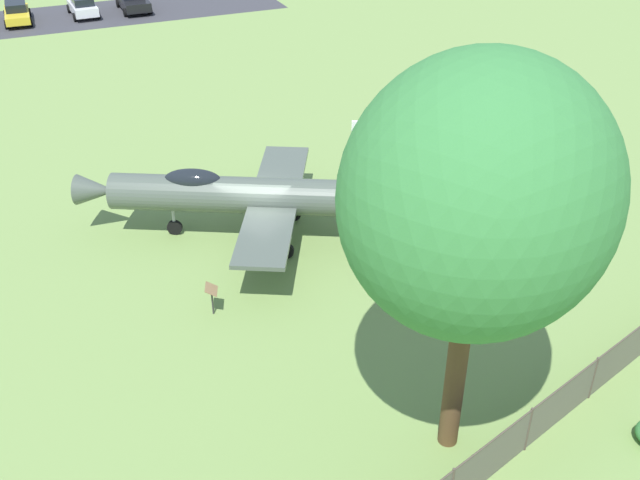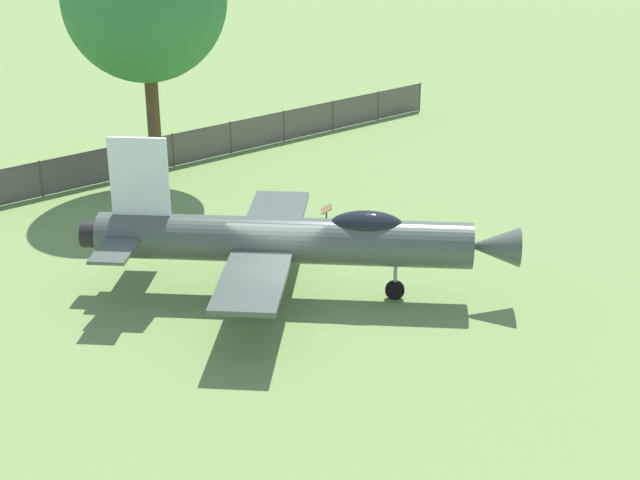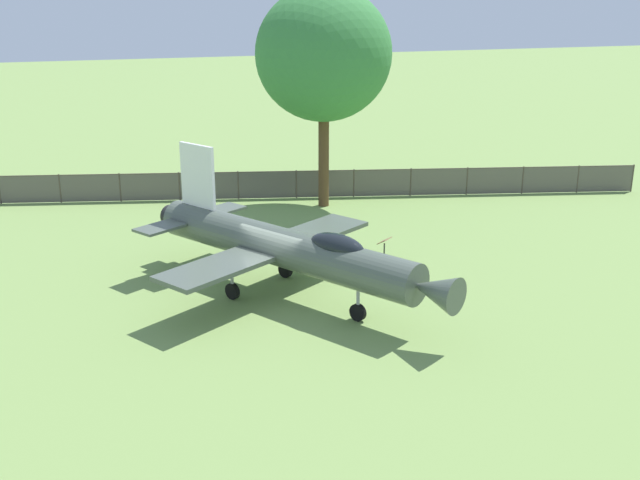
{
  "view_description": "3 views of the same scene",
  "coord_description": "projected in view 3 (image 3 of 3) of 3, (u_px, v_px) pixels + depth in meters",
  "views": [
    {
      "loc": [
        -18.81,
        -16.63,
        15.37
      ],
      "look_at": [
        -2.06,
        -4.39,
        2.5
      ],
      "focal_mm": 41.59,
      "sensor_mm": 36.0,
      "label": 1
    },
    {
      "loc": [
        20.5,
        16.75,
        12.82
      ],
      "look_at": [
        0.06,
        1.44,
        2.24
      ],
      "focal_mm": 52.42,
      "sensor_mm": 36.0,
      "label": 2
    },
    {
      "loc": [
        6.55,
        24.89,
        10.7
      ],
      "look_at": [
        -1.14,
        0.93,
        2.31
      ],
      "focal_mm": 42.67,
      "sensor_mm": 36.0,
      "label": 3
    }
  ],
  "objects": [
    {
      "name": "shrub_near_fence",
      "position": [
        243.0,
        183.0,
        42.33
      ],
      "size": [
        1.07,
        1.16,
        0.62
      ],
      "color": "#387F3D",
      "rests_on": "ground_plane"
    },
    {
      "name": "info_plaque",
      "position": [
        384.0,
        244.0,
        30.59
      ],
      "size": [
        0.71,
        0.69,
        1.14
      ],
      "color": "#333333",
      "rests_on": "ground_plane"
    },
    {
      "name": "perimeter_fence",
      "position": [
        267.0,
        184.0,
        40.21
      ],
      "size": [
        38.94,
        9.46,
        1.52
      ],
      "rotation": [
        0.0,
        0.0,
        6.05
      ],
      "color": "#4C4238",
      "rests_on": "ground_plane"
    },
    {
      "name": "shade_tree",
      "position": [
        324.0,
        55.0,
        36.78
      ],
      "size": [
        6.7,
        6.14,
        10.87
      ],
      "color": "brown",
      "rests_on": "ground_plane"
    },
    {
      "name": "ground_plane",
      "position": [
        283.0,
        295.0,
        27.77
      ],
      "size": [
        200.0,
        200.0,
        0.0
      ],
      "primitive_type": "plane",
      "color": "#75934C"
    },
    {
      "name": "display_jet",
      "position": [
        289.0,
        248.0,
        26.96
      ],
      "size": [
        9.31,
        12.27,
        5.03
      ],
      "rotation": [
        0.0,
        0.0,
        2.13
      ],
      "color": "#4C564C",
      "rests_on": "ground_plane"
    }
  ]
}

